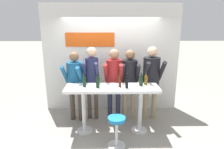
{
  "coord_description": "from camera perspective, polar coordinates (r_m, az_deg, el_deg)",
  "views": [
    {
      "loc": [
        -0.07,
        -4.03,
        2.43
      ],
      "look_at": [
        0.0,
        0.08,
        1.3
      ],
      "focal_mm": 32.0,
      "sensor_mm": 36.0,
      "label": 1
    }
  ],
  "objects": [
    {
      "name": "person_far_left",
      "position": [
        4.85,
        -10.51,
        -1.32
      ],
      "size": [
        0.52,
        0.62,
        1.72
      ],
      "rotation": [
        0.0,
        0.0,
        -0.19
      ],
      "color": "#473D33",
      "rests_on": "ground_plane"
    },
    {
      "name": "person_center_left",
      "position": [
        4.83,
        0.58,
        -0.69
      ],
      "size": [
        0.48,
        0.59,
        1.77
      ],
      "rotation": [
        0.0,
        0.0,
        -0.09
      ],
      "color": "#23283D",
      "rests_on": "ground_plane"
    },
    {
      "name": "wine_bottle_1",
      "position": [
        4.15,
        4.27,
        -2.03
      ],
      "size": [
        0.07,
        0.07,
        0.32
      ],
      "color": "black",
      "rests_on": "tasting_table"
    },
    {
      "name": "wine_bottle_5",
      "position": [
        4.19,
        -4.12,
        -1.95
      ],
      "size": [
        0.08,
        0.08,
        0.3
      ],
      "color": "black",
      "rests_on": "tasting_table"
    },
    {
      "name": "wine_bottle_3",
      "position": [
        4.22,
        2.26,
        -1.7
      ],
      "size": [
        0.06,
        0.06,
        0.32
      ],
      "color": "#4C1E0F",
      "rests_on": "tasting_table"
    },
    {
      "name": "wine_bottle_0",
      "position": [
        4.43,
        9.66,
        -1.4
      ],
      "size": [
        0.07,
        0.07,
        0.26
      ],
      "color": "brown",
      "rests_on": "tasting_table"
    },
    {
      "name": "ground_plane",
      "position": [
        4.71,
        0.02,
        -15.74
      ],
      "size": [
        40.0,
        40.0,
        0.0
      ],
      "primitive_type": "plane",
      "color": "gray"
    },
    {
      "name": "bar_stool",
      "position": [
        4.01,
        1.31,
        -14.89
      ],
      "size": [
        0.36,
        0.36,
        0.63
      ],
      "color": "silver",
      "rests_on": "ground_plane"
    },
    {
      "name": "tasting_table",
      "position": [
        4.33,
        0.02,
        -5.93
      ],
      "size": [
        2.0,
        0.56,
        1.05
      ],
      "color": "white",
      "rests_on": "ground_plane"
    },
    {
      "name": "back_wall",
      "position": [
        5.37,
        -0.27,
        4.58
      ],
      "size": [
        3.6,
        0.12,
        2.85
      ],
      "color": "silver",
      "rests_on": "ground_plane"
    },
    {
      "name": "wine_bottle_4",
      "position": [
        4.35,
        8.26,
        -1.46
      ],
      "size": [
        0.08,
        0.08,
        0.29
      ],
      "color": "black",
      "rests_on": "tasting_table"
    },
    {
      "name": "wine_bottle_2",
      "position": [
        4.29,
        -7.92,
        -1.87
      ],
      "size": [
        0.07,
        0.07,
        0.26
      ],
      "color": "black",
      "rests_on": "tasting_table"
    },
    {
      "name": "person_center",
      "position": [
        4.87,
        5.05,
        -0.73
      ],
      "size": [
        0.45,
        0.56,
        1.75
      ],
      "rotation": [
        0.0,
        0.0,
        -0.03
      ],
      "color": "gray",
      "rests_on": "ground_plane"
    },
    {
      "name": "person_center_right",
      "position": [
        4.89,
        11.16,
        -0.3
      ],
      "size": [
        0.52,
        0.62,
        1.84
      ],
      "rotation": [
        0.0,
        0.0,
        0.11
      ],
      "color": "gray",
      "rests_on": "ground_plane"
    },
    {
      "name": "person_left",
      "position": [
        4.83,
        -5.73,
        -0.05
      ],
      "size": [
        0.4,
        0.55,
        1.82
      ],
      "rotation": [
        0.0,
        0.0,
        -0.08
      ],
      "color": "#473D33",
      "rests_on": "ground_plane"
    }
  ]
}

